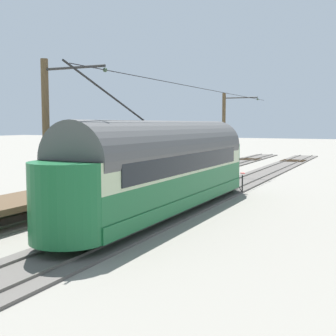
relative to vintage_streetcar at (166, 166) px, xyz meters
name	(u,v)px	position (x,y,z in m)	size (l,w,h in m)	color
ground_plane	(136,204)	(2.54, -1.62, -2.26)	(220.00, 220.00, 0.00)	gray
track_streetcar_siding	(183,206)	(0.00, -1.94, -2.20)	(2.80, 80.00, 0.18)	#56514C
track_adjacent_siding	(98,199)	(5.08, -1.94, -2.20)	(2.80, 80.00, 0.18)	#56514C
vintage_streetcar	(166,166)	(0.00, 0.00, 0.00)	(2.65, 16.93, 5.96)	#196033
flatcar_adjacent	(55,193)	(5.08, 1.66, -1.40)	(2.80, 14.28, 1.60)	brown
catenary_pole_foreground	(225,133)	(2.62, -16.27, 1.21)	(2.92, 0.28, 6.60)	brown
catenary_pole_mid_near	(48,142)	(2.62, 5.00, 1.21)	(2.92, 0.28, 6.60)	brown
overhead_wire_run	(212,91)	(0.09, -6.32, 3.80)	(2.72, 25.27, 0.18)	black
switch_stand	(242,182)	(-1.36, -7.65, -1.56)	(0.50, 0.30, 1.24)	black
spare_tie_stack	(55,189)	(8.81, -2.88, -1.99)	(2.40, 2.40, 0.54)	#382819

